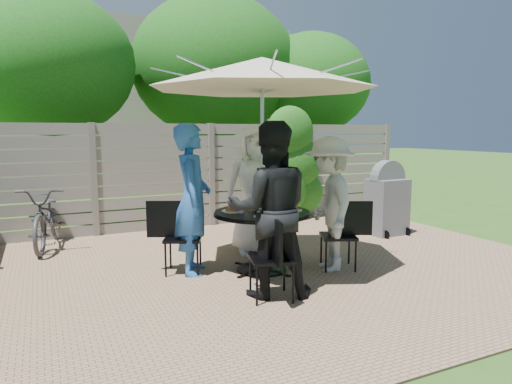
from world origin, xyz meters
name	(u,v)px	position (x,y,z in m)	size (l,w,h in m)	color
backyard_envelope	(135,102)	(0.09, 10.29, 2.61)	(60.00, 60.00, 5.00)	#32541A
patio_table	(262,230)	(-0.37, 0.17, 0.52)	(1.47, 1.47, 0.75)	black
umbrella	(262,74)	(-0.37, 0.17, 2.38)	(3.40, 3.40, 2.56)	silver
chair_back	(255,231)	(-0.04, 1.08, 0.29)	(0.58, 0.75, 0.98)	black
person_back	(256,190)	(-0.09, 0.95, 0.90)	(0.88, 0.57, 1.81)	white
chair_left	(182,252)	(-1.28, 0.51, 0.27)	(0.68, 0.57, 0.89)	black
person_left	(193,200)	(-1.15, 0.46, 0.90)	(0.66, 0.43, 1.81)	#2A63B7
chair_front	(272,275)	(-0.71, -0.73, 0.27)	(0.52, 0.67, 0.88)	black
person_front	(270,210)	(-0.66, -0.61, 0.91)	(0.88, 0.69, 1.82)	black
chair_right	(339,249)	(0.53, -0.17, 0.26)	(0.66, 0.55, 0.86)	black
person_right	(329,204)	(0.40, -0.12, 0.83)	(1.07, 0.61, 1.66)	beige
plate_back	(259,204)	(-0.25, 0.51, 0.78)	(0.26, 0.26, 0.06)	white
plate_left	(232,210)	(-0.71, 0.30, 0.78)	(0.26, 0.26, 0.06)	white
plate_front	(265,215)	(-0.50, -0.17, 0.78)	(0.26, 0.26, 0.06)	white
plate_right	(291,209)	(-0.04, 0.04, 0.78)	(0.26, 0.26, 0.06)	white
plate_extra	(280,213)	(-0.31, -0.17, 0.78)	(0.24, 0.24, 0.06)	white
glass_back	(252,202)	(-0.38, 0.45, 0.82)	(0.07, 0.07, 0.14)	silver
glass_left	(241,207)	(-0.65, 0.16, 0.82)	(0.07, 0.07, 0.14)	silver
glass_front	(273,209)	(-0.37, -0.11, 0.82)	(0.07, 0.07, 0.14)	silver
glass_right	(282,204)	(-0.09, 0.18, 0.82)	(0.07, 0.07, 0.14)	silver
syrup_jug	(257,204)	(-0.41, 0.24, 0.83)	(0.09, 0.09, 0.16)	#59280C
coffee_cup	(268,203)	(-0.20, 0.34, 0.81)	(0.08, 0.08, 0.12)	#C6B293
bicycle	(48,216)	(-2.70, 2.60, 0.46)	(0.61, 1.75, 0.92)	#333338
bbq_grill	(387,201)	(2.35, 1.06, 0.56)	(0.63, 0.50, 1.24)	#5C5C61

